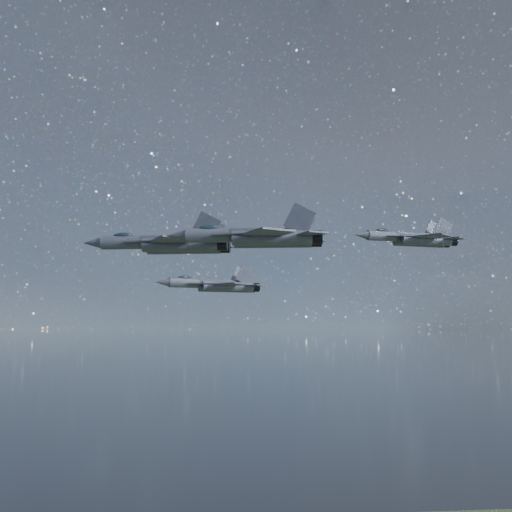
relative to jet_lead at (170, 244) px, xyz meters
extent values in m
cylinder|color=#363843|center=(-4.69, 0.94, 0.25)|extent=(8.59, 3.39, 1.77)
cone|color=#363843|center=(-10.03, 2.01, 0.25)|extent=(2.99, 2.10, 1.59)
ellipsoid|color=#1B2A31|center=(-6.02, 1.21, 1.11)|extent=(2.89, 1.70, 0.87)
cube|color=#363843|center=(1.11, -0.22, 0.20)|extent=(9.47, 3.50, 1.48)
cylinder|color=#363843|center=(1.33, -1.42, -0.31)|extent=(9.70, 3.61, 1.77)
cylinder|color=#363843|center=(1.77, 0.80, -0.31)|extent=(9.70, 3.61, 1.77)
cylinder|color=black|center=(6.45, -2.45, -0.31)|extent=(1.77, 1.89, 1.64)
cylinder|color=black|center=(6.90, -0.22, -0.31)|extent=(1.77, 1.89, 1.64)
cube|color=#363843|center=(-2.98, -0.97, 0.12)|extent=(5.94, 3.40, 0.14)
cube|color=#363843|center=(-2.38, 2.04, 0.12)|extent=(5.91, 1.28, 0.14)
cube|color=#363843|center=(0.57, -4.05, -0.09)|extent=(5.76, 6.09, 0.23)
cube|color=#363843|center=(2.09, 3.52, -0.09)|extent=(6.49, 6.51, 0.23)
cube|color=#363843|center=(5.72, -3.81, -0.09)|extent=(3.38, 3.53, 0.17)
cube|color=#363843|center=(6.74, 1.31, -0.09)|extent=(3.84, 3.86, 0.17)
cube|color=#363843|center=(4.50, -2.35, 1.84)|extent=(3.84, 1.26, 4.04)
cube|color=#363843|center=(5.06, 0.43, 1.84)|extent=(3.95, 0.70, 4.04)
cylinder|color=#363843|center=(2.77, 20.06, -3.46)|extent=(7.69, 3.47, 1.59)
cone|color=#363843|center=(-1.96, 18.80, -3.46)|extent=(2.73, 2.01, 1.43)
ellipsoid|color=#1B2A31|center=(1.59, 19.74, -2.69)|extent=(2.62, 1.66, 0.78)
cube|color=#363843|center=(7.88, 21.42, -3.51)|extent=(8.46, 3.62, 1.32)
cylinder|color=#363843|center=(8.54, 20.54, -3.97)|extent=(8.67, 3.73, 1.59)
cylinder|color=#363843|center=(8.01, 22.51, -3.97)|extent=(8.67, 3.73, 1.59)
cylinder|color=black|center=(13.06, 21.75, -3.97)|extent=(1.66, 1.76, 1.47)
cylinder|color=black|center=(12.54, 23.71, -3.97)|extent=(1.66, 1.76, 1.47)
cube|color=#363843|center=(4.89, 19.20, -3.58)|extent=(5.36, 1.48, 0.12)
cube|color=#363843|center=(4.18, 21.86, -3.58)|extent=(5.25, 3.32, 0.12)
cube|color=#363843|center=(8.97, 18.13, -3.76)|extent=(5.84, 5.81, 0.20)
cube|color=#363843|center=(7.19, 24.82, -3.76)|extent=(4.98, 5.32, 0.20)
cube|color=#363843|center=(13.01, 20.36, -3.76)|extent=(3.45, 3.46, 0.15)
cube|color=#363843|center=(11.80, 24.89, -3.76)|extent=(2.92, 3.07, 0.15)
cube|color=#363843|center=(11.45, 21.06, -2.03)|extent=(3.52, 0.79, 3.62)
cube|color=#363843|center=(10.80, 23.51, -2.03)|extent=(3.39, 1.34, 3.62)
cylinder|color=#363843|center=(5.90, -12.32, -0.75)|extent=(7.62, 2.81, 1.57)
cone|color=#363843|center=(1.14, -11.50, -0.75)|extent=(2.62, 1.80, 1.41)
ellipsoid|color=#1B2A31|center=(4.71, -12.11, 0.00)|extent=(2.54, 1.45, 0.78)
cube|color=#363843|center=(11.07, -13.21, -0.80)|extent=(8.40, 2.89, 1.31)
cylinder|color=#363843|center=(11.29, -14.27, -1.26)|extent=(8.61, 2.98, 1.57)
cylinder|color=#363843|center=(11.64, -12.28, -1.26)|extent=(8.61, 2.98, 1.57)
cylinder|color=black|center=(15.86, -15.05, -1.26)|extent=(1.54, 1.65, 1.45)
cylinder|color=black|center=(16.20, -13.07, -1.26)|extent=(1.54, 1.65, 1.45)
cube|color=#363843|center=(7.46, -13.97, -0.87)|extent=(5.29, 2.89, 0.12)
cube|color=#363843|center=(7.92, -11.28, -0.87)|extent=(5.26, 1.22, 0.12)
cube|color=#363843|center=(10.69, -16.62, -1.05)|extent=(5.18, 5.46, 0.20)
cube|color=#363843|center=(11.85, -9.86, -1.05)|extent=(5.74, 5.78, 0.20)
cube|color=#363843|center=(15.24, -16.28, -1.05)|extent=(3.05, 3.17, 0.15)
cube|color=#363843|center=(16.03, -11.71, -1.05)|extent=(3.39, 3.42, 0.15)
cube|color=#363843|center=(14.13, -15.01, 0.66)|extent=(3.43, 1.03, 3.59)
cube|color=#363843|center=(14.56, -12.53, 0.66)|extent=(3.51, 0.60, 3.59)
cylinder|color=#363843|center=(28.27, -1.84, 1.14)|extent=(6.44, 2.43, 1.33)
cone|color=#363843|center=(24.24, -2.56, 1.14)|extent=(2.23, 1.54, 1.19)
ellipsoid|color=#1B2A31|center=(27.26, -2.02, 1.78)|extent=(2.16, 1.24, 0.66)
cube|color=#363843|center=(32.63, -1.05, 1.10)|extent=(7.11, 2.50, 1.11)
cylinder|color=#363843|center=(33.12, -1.83, 0.71)|extent=(7.28, 2.58, 1.33)
cylinder|color=#363843|center=(32.82, -0.15, 0.71)|extent=(7.28, 2.58, 1.33)
cylinder|color=black|center=(36.98, -1.13, 0.71)|extent=(1.31, 1.40, 1.23)
cylinder|color=black|center=(36.67, 0.55, 0.71)|extent=(1.31, 1.40, 1.23)
cube|color=#363843|center=(29.98, -2.70, 1.04)|extent=(4.44, 1.00, 0.10)
cube|color=#363843|center=(29.57, -0.43, 1.04)|extent=(4.47, 2.48, 0.10)
cube|color=#363843|center=(33.31, -3.87, 0.88)|extent=(4.86, 4.89, 0.17)
cube|color=#363843|center=(32.28, 1.83, 0.88)|extent=(4.37, 4.61, 0.17)
cube|color=#363843|center=(36.84, -2.28, 0.88)|extent=(2.87, 2.89, 0.13)
cube|color=#363843|center=(36.14, 1.58, 0.88)|extent=(2.57, 2.67, 0.13)
cube|color=#363843|center=(35.59, -1.60, 2.33)|extent=(2.97, 0.51, 3.03)
cube|color=#363843|center=(35.21, 0.50, 2.33)|extent=(2.90, 0.89, 3.03)
camera|label=1|loc=(3.28, -76.27, -10.85)|focal=42.00mm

